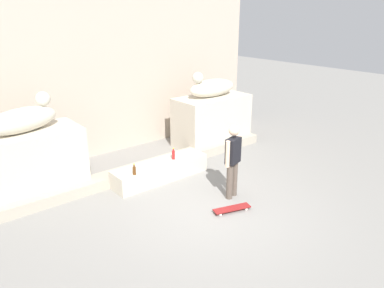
{
  "coord_description": "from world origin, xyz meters",
  "views": [
    {
      "loc": [
        -4.64,
        -4.96,
        3.94
      ],
      "look_at": [
        0.28,
        1.08,
        1.1
      ],
      "focal_mm": 34.64,
      "sensor_mm": 36.0,
      "label": 1
    }
  ],
  "objects_px": {
    "statue_reclining_right": "(211,87)",
    "bottle_brown": "(134,170)",
    "skateboard": "(232,208)",
    "bottle_red": "(173,155)",
    "skater": "(233,158)",
    "statue_reclining_left": "(23,119)"
  },
  "relations": [
    {
      "from": "statue_reclining_right",
      "to": "bottle_red",
      "type": "height_order",
      "value": "statue_reclining_right"
    },
    {
      "from": "statue_reclining_right",
      "to": "bottle_brown",
      "type": "distance_m",
      "value": 3.96
    },
    {
      "from": "skateboard",
      "to": "bottle_red",
      "type": "height_order",
      "value": "bottle_red"
    },
    {
      "from": "statue_reclining_left",
      "to": "skater",
      "type": "xyz_separation_m",
      "value": [
        3.36,
        -2.9,
        -0.85
      ]
    },
    {
      "from": "skater",
      "to": "bottle_brown",
      "type": "relative_size",
      "value": 6.41
    },
    {
      "from": "statue_reclining_right",
      "to": "bottle_red",
      "type": "bearing_deg",
      "value": 29.16
    },
    {
      "from": "statue_reclining_right",
      "to": "bottle_brown",
      "type": "height_order",
      "value": "statue_reclining_right"
    },
    {
      "from": "skater",
      "to": "bottle_brown",
      "type": "bearing_deg",
      "value": -59.22
    },
    {
      "from": "skater",
      "to": "bottle_brown",
      "type": "xyz_separation_m",
      "value": [
        -1.55,
        1.53,
        -0.37
      ]
    },
    {
      "from": "statue_reclining_left",
      "to": "skateboard",
      "type": "distance_m",
      "value": 4.77
    },
    {
      "from": "bottle_red",
      "to": "bottle_brown",
      "type": "distance_m",
      "value": 1.24
    },
    {
      "from": "bottle_brown",
      "to": "statue_reclining_right",
      "type": "bearing_deg",
      "value": 21.14
    },
    {
      "from": "bottle_red",
      "to": "bottle_brown",
      "type": "bearing_deg",
      "value": -171.47
    },
    {
      "from": "statue_reclining_left",
      "to": "statue_reclining_right",
      "type": "distance_m",
      "value": 5.33
    },
    {
      "from": "statue_reclining_right",
      "to": "bottle_brown",
      "type": "bearing_deg",
      "value": 23.11
    },
    {
      "from": "skater",
      "to": "bottle_red",
      "type": "distance_m",
      "value": 1.79
    },
    {
      "from": "statue_reclining_right",
      "to": "skateboard",
      "type": "bearing_deg",
      "value": 56.33
    },
    {
      "from": "skateboard",
      "to": "bottle_red",
      "type": "bearing_deg",
      "value": -76.04
    },
    {
      "from": "statue_reclining_left",
      "to": "bottle_red",
      "type": "bearing_deg",
      "value": -35.63
    },
    {
      "from": "skateboard",
      "to": "statue_reclining_right",
      "type": "bearing_deg",
      "value": -108.58
    },
    {
      "from": "bottle_red",
      "to": "skater",
      "type": "bearing_deg",
      "value": -79.2
    },
    {
      "from": "statue_reclining_left",
      "to": "skateboard",
      "type": "xyz_separation_m",
      "value": [
        2.92,
        -3.37,
        -1.71
      ]
    }
  ]
}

